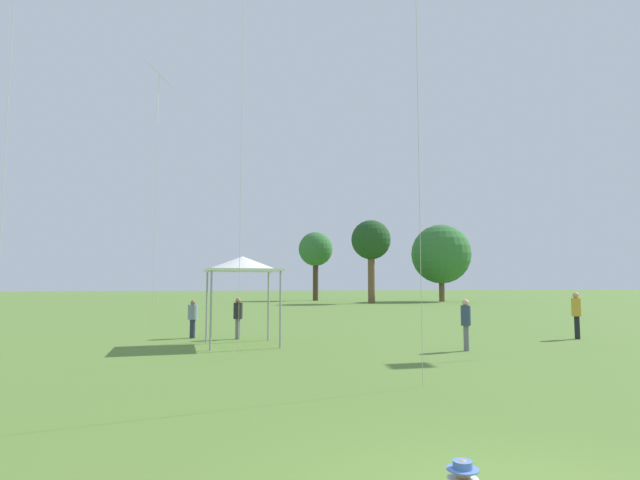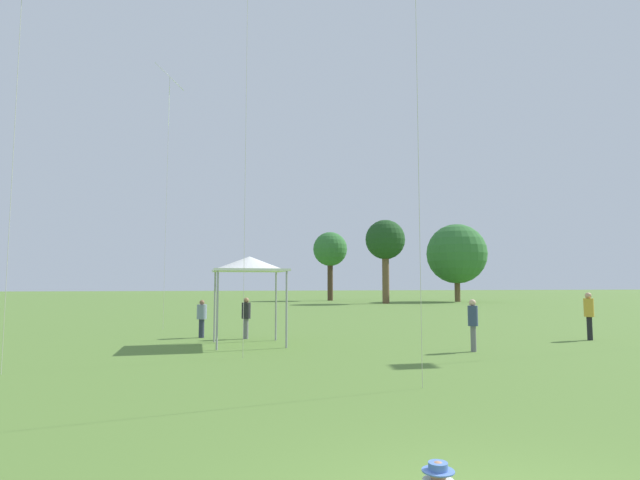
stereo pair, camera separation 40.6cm
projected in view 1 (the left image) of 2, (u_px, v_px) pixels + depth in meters
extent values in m
sphere|color=#A37556|center=(463.00, 470.00, 4.60)|extent=(0.18, 0.18, 0.18)
cylinder|color=#4C70B7|center=(463.00, 469.00, 4.60)|extent=(0.30, 0.30, 0.01)
cylinder|color=#4C70B7|center=(463.00, 465.00, 4.61)|extent=(0.18, 0.18, 0.08)
cylinder|color=#282D42|center=(192.00, 329.00, 20.14)|extent=(0.30, 0.30, 0.75)
cylinder|color=gray|center=(193.00, 312.00, 20.20)|extent=(0.55, 0.55, 0.59)
sphere|color=brown|center=(193.00, 303.00, 20.24)|extent=(0.20, 0.20, 0.20)
cylinder|color=slate|center=(466.00, 338.00, 16.33)|extent=(0.24, 0.24, 0.82)
cylinder|color=#334260|center=(466.00, 315.00, 16.39)|extent=(0.43, 0.43, 0.65)
sphere|color=#DBAD89|center=(465.00, 303.00, 16.43)|extent=(0.22, 0.22, 0.22)
cylinder|color=slate|center=(238.00, 329.00, 19.77)|extent=(0.27, 0.27, 0.80)
cylinder|color=#232328|center=(238.00, 311.00, 19.83)|extent=(0.48, 0.48, 0.63)
sphere|color=#A37556|center=(238.00, 300.00, 19.87)|extent=(0.22, 0.22, 0.22)
cylinder|color=black|center=(577.00, 328.00, 19.80)|extent=(0.27, 0.27, 0.90)
cylinder|color=gold|center=(576.00, 307.00, 19.88)|extent=(0.49, 0.49, 0.72)
sphere|color=tan|center=(576.00, 295.00, 19.92)|extent=(0.24, 0.24, 0.24)
cube|color=white|center=(242.00, 270.00, 18.05)|extent=(2.69, 2.69, 0.08)
cone|color=white|center=(243.00, 263.00, 18.07)|extent=(2.56, 2.56, 0.47)
cylinder|color=#99999E|center=(207.00, 307.00, 18.73)|extent=(0.07, 0.07, 2.64)
cylinder|color=#99999E|center=(268.00, 306.00, 19.37)|extent=(0.07, 0.07, 2.64)
cylinder|color=#99999E|center=(211.00, 310.00, 16.49)|extent=(0.07, 0.07, 2.64)
cylinder|color=#99999E|center=(280.00, 309.00, 17.13)|extent=(0.07, 0.07, 2.64)
cube|color=white|center=(159.00, 75.00, 24.54)|extent=(1.34, 1.57, 0.95)
cylinder|color=white|center=(158.00, 104.00, 24.41)|extent=(0.02, 0.02, 2.04)
cylinder|color=#BCB7A8|center=(155.00, 200.00, 23.99)|extent=(0.01, 0.01, 12.45)
cylinder|color=#BCB7A8|center=(418.00, 96.00, 11.11)|extent=(0.01, 0.01, 12.73)
cylinder|color=#BCB7A8|center=(9.00, 85.00, 12.40)|extent=(0.01, 0.01, 14.24)
cylinder|color=#BCB7A8|center=(242.00, 100.00, 15.30)|extent=(0.01, 0.01, 15.63)
cylinder|color=brown|center=(442.00, 286.00, 61.06)|extent=(0.67, 0.67, 3.83)
sphere|color=#337033|center=(441.00, 254.00, 61.40)|extent=(7.26, 7.26, 7.26)
cylinder|color=brown|center=(371.00, 277.00, 55.42)|extent=(0.76, 0.76, 5.87)
sphere|color=#1E471E|center=(371.00, 240.00, 55.78)|extent=(4.41, 4.41, 4.41)
cylinder|color=#473323|center=(316.00, 279.00, 64.53)|extent=(0.70, 0.70, 5.46)
sphere|color=#337033|center=(316.00, 249.00, 64.87)|extent=(4.42, 4.42, 4.42)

